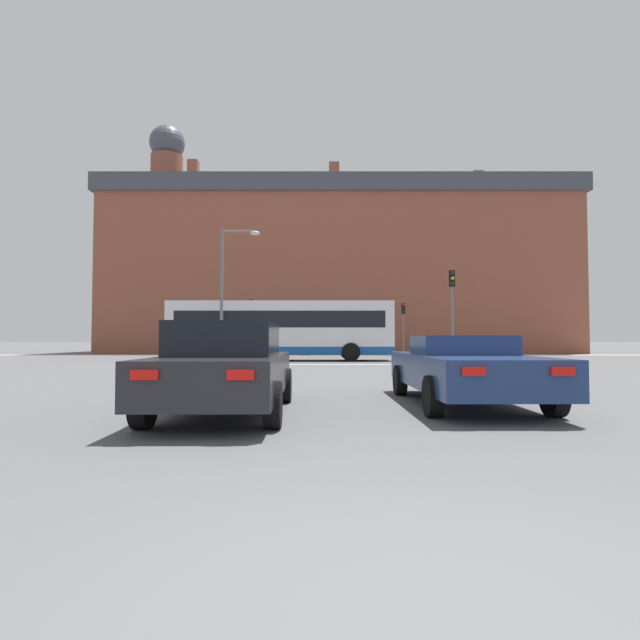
% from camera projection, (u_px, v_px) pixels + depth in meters
% --- Properties ---
extents(ground_plane, '(400.00, 400.00, 0.00)m').
position_uv_depth(ground_plane, '(428.00, 634.00, 2.02)').
color(ground_plane, '#545456').
extents(stop_line_strip, '(8.71, 0.30, 0.01)m').
position_uv_depth(stop_line_strip, '(330.00, 365.00, 23.36)').
color(stop_line_strip, silver).
rests_on(stop_line_strip, ground_plane).
extents(far_pavement, '(69.68, 2.50, 0.01)m').
position_uv_depth(far_pavement, '(326.00, 355.00, 37.20)').
color(far_pavement, gray).
rests_on(far_pavement, ground_plane).
extents(brick_civic_building, '(40.74, 11.66, 20.98)m').
position_uv_depth(brick_civic_building, '(337.00, 270.00, 45.72)').
color(brick_civic_building, brown).
rests_on(brick_civic_building, ground_plane).
extents(car_saloon_left, '(1.98, 4.55, 1.46)m').
position_uv_depth(car_saloon_left, '(227.00, 367.00, 8.02)').
color(car_saloon_left, '#232328').
rests_on(car_saloon_left, ground_plane).
extents(car_roadster_right, '(2.10, 4.95, 1.26)m').
position_uv_depth(car_roadster_right, '(464.00, 368.00, 9.16)').
color(car_roadster_right, navy).
rests_on(car_roadster_right, ground_plane).
extents(bus_crossing_lead, '(12.31, 2.73, 3.27)m').
position_uv_depth(bus_crossing_lead, '(281.00, 329.00, 27.84)').
color(bus_crossing_lead, silver).
rests_on(bus_crossing_lead, ground_plane).
extents(traffic_light_far_right, '(0.26, 0.31, 3.86)m').
position_uv_depth(traffic_light_far_right, '(404.00, 320.00, 36.88)').
color(traffic_light_far_right, slate).
rests_on(traffic_light_far_right, ground_plane).
extents(traffic_light_near_right, '(0.26, 0.31, 4.52)m').
position_uv_depth(traffic_light_near_right, '(452.00, 301.00, 24.03)').
color(traffic_light_near_right, slate).
rests_on(traffic_light_near_right, ground_plane).
extents(traffic_light_far_left, '(0.26, 0.31, 4.10)m').
position_uv_depth(traffic_light_far_left, '(251.00, 318.00, 36.28)').
color(traffic_light_far_left, slate).
rests_on(traffic_light_far_left, ground_plane).
extents(street_lamp_junction, '(2.05, 0.36, 6.99)m').
position_uv_depth(street_lamp_junction, '(229.00, 280.00, 25.97)').
color(street_lamp_junction, slate).
rests_on(street_lamp_junction, ground_plane).
extents(pedestrian_waiting, '(0.42, 0.45, 1.75)m').
position_uv_depth(pedestrian_waiting, '(307.00, 341.00, 36.53)').
color(pedestrian_waiting, black).
rests_on(pedestrian_waiting, ground_plane).
extents(tree_by_building, '(3.63, 3.63, 5.58)m').
position_uv_depth(tree_by_building, '(206.00, 310.00, 42.43)').
color(tree_by_building, '#4C3823').
rests_on(tree_by_building, ground_plane).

